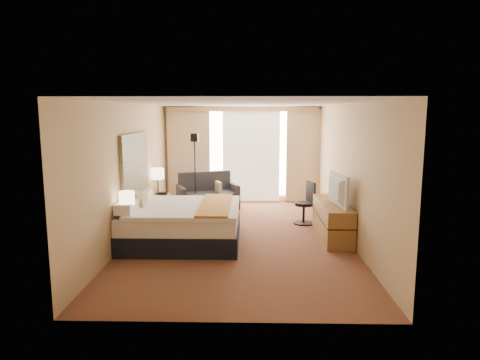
{
  "coord_description": "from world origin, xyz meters",
  "views": [
    {
      "loc": [
        0.21,
        -8.17,
        2.43
      ],
      "look_at": [
        0.01,
        0.4,
        1.07
      ],
      "focal_mm": 32.0,
      "sensor_mm": 36.0,
      "label": 1
    }
  ],
  "objects_px": {
    "nightstand_left": "(130,238)",
    "floor_lamp": "(195,156)",
    "bed": "(182,223)",
    "loveseat": "(208,197)",
    "lamp_left": "(127,198)",
    "television": "(333,190)",
    "lamp_right": "(158,174)",
    "nightstand_right": "(160,207)",
    "desk_chair": "(306,205)",
    "media_dresser": "(332,220)"
  },
  "relations": [
    {
      "from": "nightstand_right",
      "to": "bed",
      "type": "distance_m",
      "value": 2.02
    },
    {
      "from": "floor_lamp",
      "to": "lamp_left",
      "type": "distance_m",
      "value": 3.49
    },
    {
      "from": "nightstand_left",
      "to": "nightstand_right",
      "type": "xyz_separation_m",
      "value": [
        0.0,
        2.5,
        0.0
      ]
    },
    {
      "from": "nightstand_right",
      "to": "bed",
      "type": "relative_size",
      "value": 0.26
    },
    {
      "from": "desk_chair",
      "to": "nightstand_left",
      "type": "bearing_deg",
      "value": -168.74
    },
    {
      "from": "lamp_right",
      "to": "floor_lamp",
      "type": "bearing_deg",
      "value": 46.84
    },
    {
      "from": "loveseat",
      "to": "lamp_right",
      "type": "relative_size",
      "value": 2.71
    },
    {
      "from": "nightstand_left",
      "to": "nightstand_right",
      "type": "bearing_deg",
      "value": 90.0
    },
    {
      "from": "bed",
      "to": "desk_chair",
      "type": "bearing_deg",
      "value": 30.26
    },
    {
      "from": "bed",
      "to": "desk_chair",
      "type": "relative_size",
      "value": 2.27
    },
    {
      "from": "nightstand_right",
      "to": "lamp_right",
      "type": "distance_m",
      "value": 0.75
    },
    {
      "from": "lamp_left",
      "to": "television",
      "type": "distance_m",
      "value": 3.76
    },
    {
      "from": "desk_chair",
      "to": "media_dresser",
      "type": "bearing_deg",
      "value": -91.53
    },
    {
      "from": "loveseat",
      "to": "desk_chair",
      "type": "height_order",
      "value": "desk_chair"
    },
    {
      "from": "nightstand_left",
      "to": "television",
      "type": "height_order",
      "value": "television"
    },
    {
      "from": "media_dresser",
      "to": "loveseat",
      "type": "relative_size",
      "value": 1.09
    },
    {
      "from": "nightstand_right",
      "to": "media_dresser",
      "type": "relative_size",
      "value": 0.31
    },
    {
      "from": "media_dresser",
      "to": "floor_lamp",
      "type": "xyz_separation_m",
      "value": [
        -2.98,
        2.34,
        1.01
      ]
    },
    {
      "from": "media_dresser",
      "to": "floor_lamp",
      "type": "relative_size",
      "value": 0.94
    },
    {
      "from": "nightstand_left",
      "to": "television",
      "type": "xyz_separation_m",
      "value": [
        3.65,
        0.81,
        0.72
      ]
    },
    {
      "from": "lamp_left",
      "to": "television",
      "type": "bearing_deg",
      "value": 12.52
    },
    {
      "from": "bed",
      "to": "television",
      "type": "height_order",
      "value": "television"
    },
    {
      "from": "bed",
      "to": "nightstand_left",
      "type": "bearing_deg",
      "value": -141.32
    },
    {
      "from": "television",
      "to": "bed",
      "type": "bearing_deg",
      "value": 87.25
    },
    {
      "from": "desk_chair",
      "to": "lamp_left",
      "type": "xyz_separation_m",
      "value": [
        -3.34,
        -2.12,
        0.56
      ]
    },
    {
      "from": "bed",
      "to": "loveseat",
      "type": "relative_size",
      "value": 1.28
    },
    {
      "from": "floor_lamp",
      "to": "television",
      "type": "bearing_deg",
      "value": -41.36
    },
    {
      "from": "nightstand_left",
      "to": "nightstand_right",
      "type": "distance_m",
      "value": 2.5
    },
    {
      "from": "floor_lamp",
      "to": "lamp_right",
      "type": "relative_size",
      "value": 3.13
    },
    {
      "from": "nightstand_right",
      "to": "floor_lamp",
      "type": "xyz_separation_m",
      "value": [
        0.72,
        0.89,
        1.08
      ]
    },
    {
      "from": "loveseat",
      "to": "lamp_right",
      "type": "distance_m",
      "value": 1.6
    },
    {
      "from": "nightstand_right",
      "to": "desk_chair",
      "type": "distance_m",
      "value": 3.35
    },
    {
      "from": "nightstand_right",
      "to": "lamp_right",
      "type": "height_order",
      "value": "lamp_right"
    },
    {
      "from": "bed",
      "to": "lamp_right",
      "type": "bearing_deg",
      "value": 113.82
    },
    {
      "from": "lamp_left",
      "to": "television",
      "type": "height_order",
      "value": "television"
    },
    {
      "from": "loveseat",
      "to": "television",
      "type": "relative_size",
      "value": 1.6
    },
    {
      "from": "nightstand_left",
      "to": "lamp_left",
      "type": "xyz_separation_m",
      "value": [
        -0.02,
        -0.01,
        0.7
      ]
    },
    {
      "from": "media_dresser",
      "to": "nightstand_right",
      "type": "bearing_deg",
      "value": 158.6
    },
    {
      "from": "lamp_left",
      "to": "bed",
      "type": "bearing_deg",
      "value": 38.37
    },
    {
      "from": "nightstand_right",
      "to": "desk_chair",
      "type": "height_order",
      "value": "desk_chair"
    },
    {
      "from": "nightstand_left",
      "to": "floor_lamp",
      "type": "relative_size",
      "value": 0.29
    },
    {
      "from": "nightstand_left",
      "to": "lamp_right",
      "type": "xyz_separation_m",
      "value": [
        -0.04,
        2.57,
        0.75
      ]
    },
    {
      "from": "nightstand_left",
      "to": "loveseat",
      "type": "bearing_deg",
      "value": 74.08
    },
    {
      "from": "nightstand_left",
      "to": "floor_lamp",
      "type": "xyz_separation_m",
      "value": [
        0.72,
        3.39,
        1.08
      ]
    },
    {
      "from": "media_dresser",
      "to": "lamp_right",
      "type": "height_order",
      "value": "lamp_right"
    },
    {
      "from": "loveseat",
      "to": "lamp_left",
      "type": "relative_size",
      "value": 3.01
    },
    {
      "from": "desk_chair",
      "to": "nightstand_right",
      "type": "bearing_deg",
      "value": 152.14
    },
    {
      "from": "bed",
      "to": "loveseat",
      "type": "distance_m",
      "value": 2.9
    },
    {
      "from": "lamp_right",
      "to": "nightstand_left",
      "type": "bearing_deg",
      "value": -89.07
    },
    {
      "from": "nightstand_left",
      "to": "lamp_right",
      "type": "distance_m",
      "value": 2.68
    }
  ]
}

